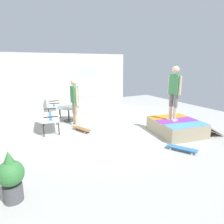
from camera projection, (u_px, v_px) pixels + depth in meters
name	position (u px, v px, depth m)	size (l,w,h in m)	color
ground_plane	(117.00, 134.00, 6.76)	(12.00, 12.00, 0.10)	#B2B2AD
house_facade	(68.00, 83.00, 9.42)	(0.23, 6.00, 2.71)	white
skate_ramp	(177.00, 127.00, 6.65)	(1.85, 2.24, 0.46)	tan
patio_bench	(46.00, 113.00, 6.84)	(1.33, 0.77, 1.02)	#2D2823
patio_chair_near_house	(51.00, 103.00, 8.61)	(0.71, 0.65, 1.02)	#2D2823
patio_table	(69.00, 111.00, 8.06)	(0.90, 0.90, 0.57)	#2D2823
person_watching	(74.00, 99.00, 7.32)	(0.48, 0.27, 1.74)	silver
person_skater	(174.00, 89.00, 6.33)	(0.48, 0.28, 1.75)	silver
skateboard_by_bench	(81.00, 129.00, 6.91)	(0.82, 0.46, 0.10)	brown
skateboard_spare	(182.00, 148.00, 5.34)	(0.80, 0.55, 0.10)	#3372B2
potted_plant	(11.00, 176.00, 3.35)	(0.44, 0.44, 0.92)	#515156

